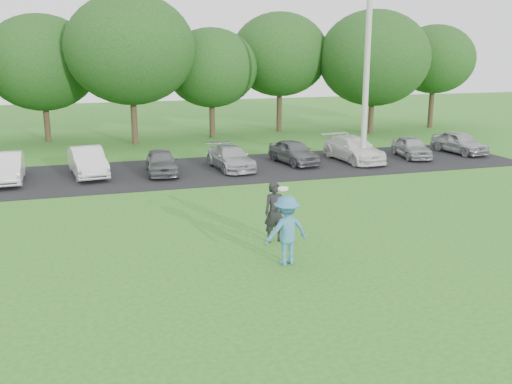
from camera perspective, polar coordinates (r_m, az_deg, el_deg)
ground at (r=14.54m, az=4.05°, el=-8.23°), size 100.00×100.00×0.00m
parking_lot at (r=26.58m, az=-5.96°, el=2.11°), size 32.00×6.50×0.03m
utility_pole at (r=27.83m, az=11.04°, el=12.65°), size 0.28×0.28×9.83m
frisbee_player at (r=14.91m, az=3.06°, el=-3.83°), size 1.29×0.87×2.10m
camera_bystander at (r=16.63m, az=1.90°, el=-2.02°), size 0.67×0.46×1.79m
parked_cars at (r=26.62m, az=-5.39°, el=3.45°), size 30.54×4.45×1.25m
tree_row at (r=35.87m, az=-6.82°, el=13.08°), size 42.39×9.85×8.64m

